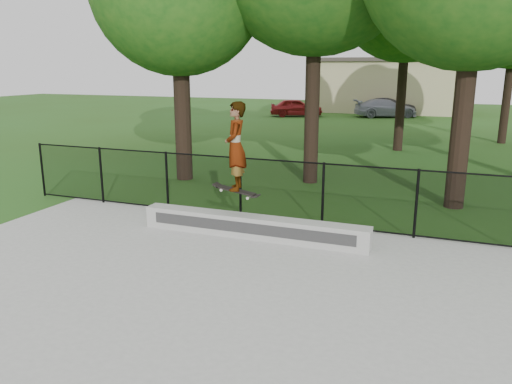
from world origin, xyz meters
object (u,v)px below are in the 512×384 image
Objects in this scene: grind_ledge at (252,227)px; car_a at (296,107)px; car_c at (386,108)px; skater_airborne at (236,148)px; car_b at (388,107)px.

car_a reaches higher than grind_ledge.
car_c is (-0.61, 28.38, 0.36)m from grind_ledge.
skater_airborne reaches higher than car_a.
grind_ledge is 1.72m from skater_airborne.
car_b is 1.74m from car_c.
car_b is (-0.61, 30.12, 0.35)m from grind_ledge.
skater_airborne is (0.25, -30.13, 1.33)m from car_b.
skater_airborne is at bearing -167.08° from car_b.
skater_airborne is (-0.36, -0.01, 1.68)m from grind_ledge.
car_c is (6.28, 1.77, -0.01)m from car_a.
car_a is at bearing 103.76° from skater_airborne.
car_b is at bearing 91.15° from grind_ledge.
car_a is (-6.88, 26.62, 0.36)m from grind_ledge.
car_a is 0.93× the size of car_c.
skater_airborne is at bearing 156.88° from car_c.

